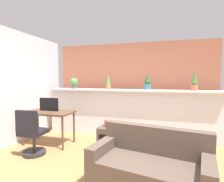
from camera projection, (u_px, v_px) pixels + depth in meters
ground_plane at (104, 177)px, 2.72m from camera, size 12.00×12.00×0.00m
divider_wall at (129, 114)px, 4.60m from camera, size 4.43×0.16×1.18m
plant_shelf at (129, 90)px, 4.52m from camera, size 4.43×0.34×0.04m
brick_wall_behind at (133, 87)px, 5.13m from camera, size 4.43×0.10×2.50m
potted_plant_0 at (74, 83)px, 4.93m from camera, size 0.21×0.21×0.29m
potted_plant_1 at (108, 82)px, 4.63m from camera, size 0.14×0.14×0.39m
potted_plant_2 at (147, 83)px, 4.42m from camera, size 0.17×0.17×0.40m
potted_plant_3 at (195, 82)px, 4.06m from camera, size 0.14×0.14×0.48m
desk at (49, 115)px, 4.09m from camera, size 1.10×0.60×0.75m
tv_monitor at (49, 104)px, 4.16m from camera, size 0.48×0.04×0.30m
office_chair at (32, 136)px, 3.47m from camera, size 0.45×0.45×0.91m
side_cube_shelf at (109, 139)px, 3.73m from camera, size 0.40×0.41×0.50m
vase_on_shelf at (107, 123)px, 3.70m from camera, size 0.09×0.09×0.15m
couch at (150, 168)px, 2.43m from camera, size 1.68×1.05×0.80m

